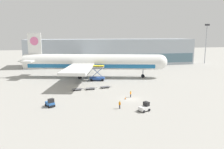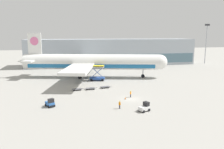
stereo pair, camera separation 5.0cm
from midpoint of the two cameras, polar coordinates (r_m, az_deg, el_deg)
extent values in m
plane|color=#9E9B93|center=(56.77, 4.94, -6.40)|extent=(400.00, 400.00, 0.00)
cube|color=#9EA8B2|center=(120.93, 0.01, 5.93)|extent=(90.00, 18.00, 14.00)
cube|color=slate|center=(112.41, 1.04, 3.98)|extent=(88.20, 0.20, 4.90)
cylinder|color=#9EA0A5|center=(136.13, 23.33, 7.12)|extent=(0.50, 0.50, 21.29)
cube|color=#333338|center=(136.13, 23.67, 11.80)|extent=(2.80, 0.50, 1.00)
cylinder|color=white|center=(84.33, -5.31, 3.34)|extent=(51.73, 19.03, 5.80)
cube|color=#1E669E|center=(84.50, -5.30, 2.46)|extent=(47.69, 17.84, 1.45)
sphere|color=white|center=(84.95, 12.38, 3.20)|extent=(5.68, 5.68, 5.68)
cone|color=white|center=(91.42, -21.72, 3.19)|extent=(7.59, 6.97, 5.51)
cube|color=white|center=(89.30, -19.55, 7.63)|extent=(5.14, 1.77, 8.00)
cylinder|color=pink|center=(89.27, -19.59, 8.24)|extent=(3.23, 1.36, 3.20)
cube|color=white|center=(90.14, -19.93, 3.59)|extent=(6.83, 13.49, 0.50)
cube|color=white|center=(84.80, -7.05, 2.85)|extent=(20.12, 48.44, 0.90)
cylinder|color=#9EA0A5|center=(75.25, -8.24, 0.49)|extent=(4.78, 3.79, 2.80)
cylinder|color=#9EA0A5|center=(94.91, -6.06, 2.57)|extent=(4.78, 3.79, 2.80)
cylinder|color=#9EA0A5|center=(84.56, 8.12, 0.94)|extent=(0.36, 0.36, 4.00)
cylinder|color=black|center=(84.91, 8.09, -0.39)|extent=(1.49, 1.21, 1.30)
cylinder|color=#9EA0A5|center=(82.35, -8.43, 0.68)|extent=(0.36, 0.36, 4.00)
cylinder|color=black|center=(82.71, -8.40, -0.69)|extent=(1.49, 1.21, 1.30)
cylinder|color=#9EA0A5|center=(88.56, -7.68, 1.37)|extent=(0.36, 0.36, 4.00)
cylinder|color=black|center=(88.90, -7.65, 0.10)|extent=(1.49, 1.21, 1.30)
cube|color=#284C99|center=(79.11, -3.83, -0.99)|extent=(5.80, 4.24, 0.70)
cube|color=#B2B2B7|center=(78.41, -3.86, 1.92)|extent=(5.51, 4.03, 0.30)
cube|color=yellow|center=(78.33, -3.87, 2.32)|extent=(5.51, 4.03, 0.08)
cube|color=#284C99|center=(78.70, -3.85, 0.58)|extent=(4.16, 1.26, 3.83)
cube|color=#284C99|center=(78.70, -3.85, 0.58)|extent=(4.16, 1.26, 3.83)
cylinder|color=black|center=(80.46, -2.33, -1.04)|extent=(0.96, 0.58, 0.90)
cylinder|color=black|center=(77.53, -2.51, -1.47)|extent=(0.96, 0.58, 0.90)
cylinder|color=black|center=(80.86, -5.09, -1.01)|extent=(0.96, 0.58, 0.90)
cylinder|color=black|center=(77.95, -5.37, -1.45)|extent=(0.96, 0.58, 0.90)
cube|color=silver|center=(48.17, 8.41, -8.69)|extent=(2.68, 2.25, 0.80)
cube|color=black|center=(48.35, 8.97, -7.57)|extent=(1.34, 1.51, 0.90)
cube|color=black|center=(49.12, 9.40, -8.69)|extent=(0.68, 1.21, 0.24)
cylinder|color=black|center=(49.31, 8.45, -8.73)|extent=(0.65, 0.47, 0.60)
cylinder|color=black|center=(48.42, 9.67, -9.13)|extent=(0.65, 0.47, 0.60)
cylinder|color=black|center=(48.21, 7.11, -9.15)|extent=(0.65, 0.47, 0.60)
cylinder|color=black|center=(47.30, 8.33, -9.57)|extent=(0.65, 0.47, 0.60)
cube|color=#2D66B7|center=(52.71, -15.89, -7.30)|extent=(2.30, 2.69, 0.80)
cube|color=black|center=(51.89, -15.63, -6.59)|extent=(1.51, 1.37, 0.90)
cube|color=black|center=(51.72, -15.30, -7.94)|extent=(1.19, 0.72, 0.24)
cylinder|color=black|center=(52.40, -14.79, -7.81)|extent=(0.49, 0.64, 0.60)
cylinder|color=black|center=(51.86, -16.20, -8.08)|extent=(0.49, 0.64, 0.60)
cylinder|color=black|center=(53.80, -15.54, -7.37)|extent=(0.49, 0.64, 0.60)
cylinder|color=black|center=(53.28, -16.92, -7.62)|extent=(0.49, 0.64, 0.60)
cube|color=#56565B|center=(65.85, -9.13, -3.76)|extent=(2.98, 1.87, 0.12)
cube|color=#56565B|center=(66.23, -7.56, -3.64)|extent=(0.90, 0.20, 0.08)
cylinder|color=black|center=(66.71, -8.41, -3.77)|extent=(0.38, 0.19, 0.36)
cylinder|color=black|center=(65.50, -8.17, -4.03)|extent=(0.38, 0.19, 0.36)
cylinder|color=black|center=(66.34, -10.06, -3.90)|extent=(0.38, 0.19, 0.36)
cylinder|color=black|center=(65.13, -9.86, -4.16)|extent=(0.38, 0.19, 0.36)
cube|color=#56565B|center=(66.35, -5.68, -3.57)|extent=(2.98, 1.87, 0.12)
cube|color=#56565B|center=(66.83, -4.14, -3.45)|extent=(0.90, 0.20, 0.08)
cylinder|color=black|center=(67.25, -5.01, -3.58)|extent=(0.38, 0.19, 0.36)
cylinder|color=black|center=(66.06, -4.71, -3.83)|extent=(0.38, 0.19, 0.36)
cylinder|color=black|center=(66.77, -6.63, -3.71)|extent=(0.38, 0.19, 0.36)
cylinder|color=black|center=(65.57, -6.36, -3.97)|extent=(0.38, 0.19, 0.36)
cube|color=#56565B|center=(67.92, -1.83, -3.20)|extent=(2.98, 1.87, 0.12)
cube|color=#56565B|center=(68.52, -0.36, -3.07)|extent=(0.90, 0.20, 0.08)
cylinder|color=black|center=(68.87, -1.23, -3.21)|extent=(0.38, 0.19, 0.36)
cylinder|color=black|center=(67.70, -0.87, -3.45)|extent=(0.38, 0.19, 0.36)
cylinder|color=black|center=(68.27, -2.78, -3.34)|extent=(0.38, 0.19, 0.36)
cylinder|color=black|center=(67.09, -2.45, -3.58)|extent=(0.38, 0.19, 0.36)
cylinder|color=black|center=(49.44, 1.94, -8.40)|extent=(0.14, 0.14, 0.87)
cylinder|color=black|center=(49.32, 2.12, -8.45)|extent=(0.14, 0.14, 0.87)
cube|color=orange|center=(49.14, 2.03, -7.59)|extent=(0.39, 0.42, 0.65)
cylinder|color=orange|center=(49.28, 1.82, -7.50)|extent=(0.09, 0.09, 0.59)
cylinder|color=orange|center=(48.99, 2.25, -7.61)|extent=(0.09, 0.09, 0.59)
sphere|color=tan|center=(49.01, 2.04, -7.09)|extent=(0.24, 0.24, 0.24)
sphere|color=yellow|center=(48.99, 2.04, -7.02)|extent=(0.22, 0.22, 0.22)
cylinder|color=black|center=(58.23, 4.95, -5.53)|extent=(0.14, 0.14, 0.86)
cylinder|color=black|center=(58.06, 4.86, -5.57)|extent=(0.14, 0.14, 0.86)
cube|color=orange|center=(57.95, 4.92, -4.83)|extent=(0.41, 0.41, 0.65)
cylinder|color=orange|center=(58.14, 5.03, -4.75)|extent=(0.09, 0.09, 0.58)
cylinder|color=orange|center=(57.73, 4.81, -4.85)|extent=(0.09, 0.09, 0.58)
sphere|color=#846047|center=(57.83, 4.92, -4.41)|extent=(0.23, 0.23, 0.23)
sphere|color=yellow|center=(57.82, 4.92, -4.35)|extent=(0.22, 0.22, 0.22)
cube|color=black|center=(56.57, 3.53, -6.42)|extent=(0.40, 0.40, 0.04)
cone|color=orange|center=(56.47, 3.54, -6.08)|extent=(0.32, 0.32, 0.67)
cylinder|color=white|center=(56.46, 3.54, -6.05)|extent=(0.19, 0.19, 0.09)
camera|label=1|loc=(0.03, -89.98, 0.00)|focal=35.00mm
camera|label=2|loc=(0.03, 90.02, 0.00)|focal=35.00mm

